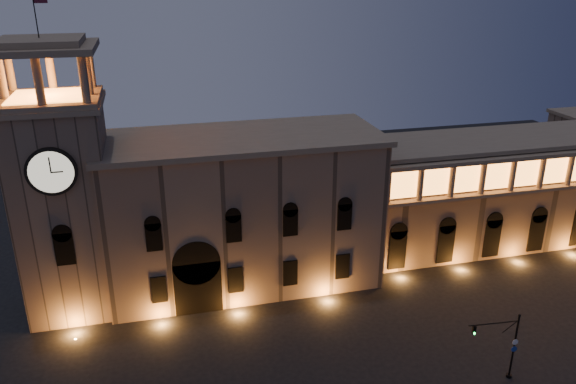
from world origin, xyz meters
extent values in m
cube|color=#78604E|center=(-2.00, 22.00, 8.50)|extent=(30.00, 12.00, 17.00)
cube|color=#86725C|center=(-2.00, 22.00, 17.30)|extent=(30.80, 12.80, 0.60)
cube|color=black|center=(-8.00, 16.60, 3.00)|extent=(5.00, 1.40, 6.00)
cylinder|color=black|center=(-8.00, 16.60, 6.00)|extent=(5.00, 1.40, 5.00)
cube|color=orange|center=(-8.00, 16.40, 2.80)|extent=(4.20, 0.20, 5.00)
cube|color=#78604E|center=(-20.50, 21.00, 11.00)|extent=(9.00, 9.00, 22.00)
cube|color=#86725C|center=(-20.50, 21.00, 22.25)|extent=(9.80, 9.80, 0.50)
cylinder|color=black|center=(-20.50, 16.32, 17.00)|extent=(4.60, 0.35, 4.60)
cylinder|color=beige|center=(-20.50, 16.18, 17.00)|extent=(4.00, 0.12, 4.00)
cube|color=#86725C|center=(-20.50, 21.00, 22.75)|extent=(9.40, 9.40, 0.50)
cube|color=orange|center=(-20.50, 21.00, 23.05)|extent=(6.80, 6.80, 0.15)
cylinder|color=#86725C|center=(-20.50, 17.20, 25.10)|extent=(0.76, 0.76, 4.20)
cylinder|color=#86725C|center=(-16.70, 17.20, 25.10)|extent=(0.76, 0.76, 4.20)
cylinder|color=#86725C|center=(-24.30, 24.80, 25.10)|extent=(0.76, 0.76, 4.20)
cylinder|color=#86725C|center=(-20.50, 24.80, 25.10)|extent=(0.76, 0.76, 4.20)
cylinder|color=#86725C|center=(-16.70, 24.80, 25.10)|extent=(0.76, 0.76, 4.20)
cylinder|color=#86725C|center=(-24.30, 21.00, 25.10)|extent=(0.76, 0.76, 4.20)
cylinder|color=#86725C|center=(-16.70, 21.00, 25.10)|extent=(0.76, 0.76, 4.20)
cube|color=#86725C|center=(-20.50, 21.00, 27.50)|extent=(9.80, 9.80, 0.60)
cube|color=#86725C|center=(-20.50, 21.00, 28.10)|extent=(7.50, 7.50, 0.60)
cylinder|color=black|center=(-20.50, 21.00, 30.40)|extent=(0.10, 0.10, 4.00)
cube|color=brown|center=(32.00, 24.00, 7.00)|extent=(40.00, 10.00, 14.00)
cube|color=#86725C|center=(32.00, 24.00, 14.25)|extent=(40.60, 10.60, 0.50)
cube|color=#86725C|center=(32.00, 18.50, 9.30)|extent=(40.00, 1.20, 0.40)
cube|color=#86725C|center=(32.00, 18.50, 13.60)|extent=(40.00, 1.40, 0.50)
cube|color=orange|center=(32.00, 19.05, 11.50)|extent=(38.00, 0.15, 3.60)
cylinder|color=#86725C|center=(14.00, 18.50, 11.50)|extent=(0.70, 0.70, 4.00)
cylinder|color=#86725C|center=(18.00, 18.50, 11.50)|extent=(0.70, 0.70, 4.00)
cylinder|color=#86725C|center=(22.00, 18.50, 11.50)|extent=(0.70, 0.70, 4.00)
cylinder|color=#86725C|center=(26.00, 18.50, 11.50)|extent=(0.70, 0.70, 4.00)
cylinder|color=#86725C|center=(30.00, 18.50, 11.50)|extent=(0.70, 0.70, 4.00)
cylinder|color=#86725C|center=(34.00, 18.50, 11.50)|extent=(0.70, 0.70, 4.00)
cylinder|color=#86725C|center=(38.00, 18.50, 11.50)|extent=(0.70, 0.70, 4.00)
cylinder|color=black|center=(18.00, -1.07, 3.22)|extent=(0.18, 0.18, 6.45)
cylinder|color=black|center=(18.00, -1.07, 0.14)|extent=(0.52, 0.52, 0.28)
sphere|color=black|center=(18.00, -1.07, 6.54)|extent=(0.26, 0.26, 0.26)
cylinder|color=black|center=(15.71, -0.88, 5.99)|extent=(4.60, 0.50, 0.11)
cube|color=black|center=(13.96, -0.73, 5.52)|extent=(0.30, 0.28, 0.78)
cylinder|color=#0CE53F|center=(13.95, -0.88, 5.27)|extent=(0.17, 0.09, 0.17)
cylinder|color=silver|center=(17.94, -1.20, 3.87)|extent=(0.55, 0.08, 0.55)
cylinder|color=navy|center=(17.94, -1.20, 3.13)|extent=(0.55, 0.08, 0.55)
camera|label=1|loc=(-11.32, -35.86, 34.11)|focal=35.00mm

